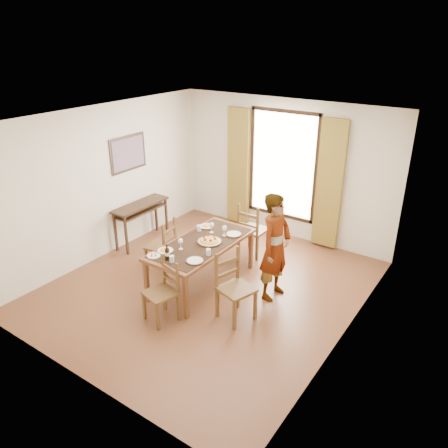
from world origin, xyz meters
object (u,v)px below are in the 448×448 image
Objects in this scene: man at (275,247)px; pasta_platter at (210,239)px; dining_table at (202,246)px; console_table at (141,210)px.

man is 4.22× the size of pasta_platter.
dining_table is 4.73× the size of pasta_platter.
man reaches higher than pasta_platter.
console_table is at bearing 163.24° from dining_table.
console_table is 1.98m from dining_table.
console_table is 0.71× the size of man.
man is 1.06m from pasta_platter.
console_table is 0.63× the size of dining_table.
pasta_platter is at bearing 109.44° from man.
console_table is 2.06m from pasta_platter.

